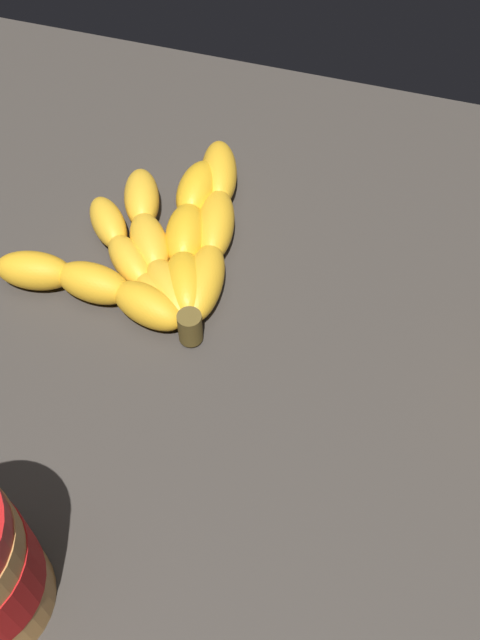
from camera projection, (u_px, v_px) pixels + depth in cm
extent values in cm
cube|color=#38332D|center=(216.00, 350.00, 64.13)|extent=(80.04, 71.03, 4.98)
ellipsoid|color=gold|center=(203.00, 282.00, 63.05)|extent=(4.12, 8.44, 3.37)
ellipsoid|color=gold|center=(215.00, 225.00, 66.76)|extent=(4.91, 8.66, 3.37)
ellipsoid|color=gold|center=(219.00, 173.00, 70.50)|extent=(5.65, 8.79, 3.37)
ellipsoid|color=gold|center=(185.00, 285.00, 62.72)|extent=(6.11, 7.84, 3.60)
ellipsoid|color=gold|center=(186.00, 235.00, 65.91)|extent=(5.08, 7.62, 3.60)
ellipsoid|color=gold|center=(198.00, 190.00, 69.07)|extent=(3.88, 7.12, 3.60)
ellipsoid|color=gold|center=(169.00, 290.00, 62.64)|extent=(7.09, 7.31, 3.22)
ellipsoid|color=gold|center=(149.00, 243.00, 65.61)|extent=(6.47, 7.61, 3.22)
ellipsoid|color=gold|center=(142.00, 198.00, 68.74)|extent=(5.65, 7.68, 3.22)
ellipsoid|color=gold|center=(161.00, 299.00, 62.35)|extent=(6.81, 5.89, 2.87)
ellipsoid|color=gold|center=(130.00, 261.00, 64.69)|extent=(6.59, 6.33, 2.87)
ellipsoid|color=gold|center=(108.00, 223.00, 67.24)|extent=(6.24, 6.65, 2.87)
ellipsoid|color=gold|center=(148.00, 306.00, 61.66)|extent=(7.37, 5.04, 3.34)
ellipsoid|color=gold|center=(93.00, 283.00, 63.02)|extent=(6.93, 3.79, 3.34)
ellipsoid|color=gold|center=(34.00, 271.00, 63.78)|extent=(7.11, 4.24, 3.34)
cylinder|color=brown|center=(190.00, 327.00, 60.28)|extent=(2.00, 2.00, 3.00)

